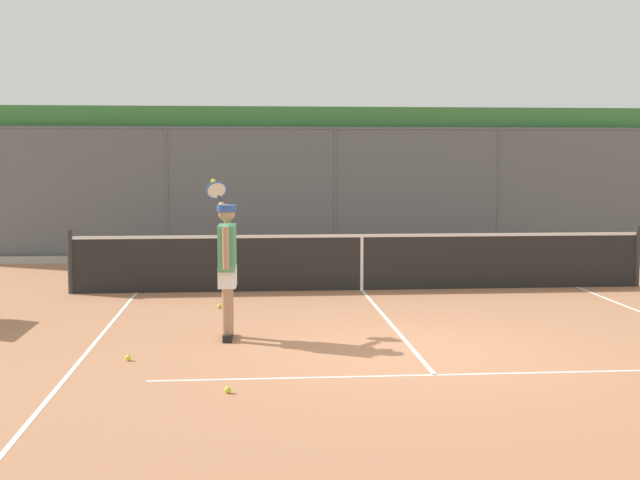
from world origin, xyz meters
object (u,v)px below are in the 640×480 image
tennis_ball_near_baseline (128,358)px  tennis_ball_mid_court (219,306)px  tennis_player (227,260)px  tennis_ball_near_net (228,390)px

tennis_ball_near_baseline → tennis_ball_mid_court: same height
tennis_player → tennis_ball_near_baseline: (1.08, 1.10, -0.96)m
tennis_player → tennis_ball_mid_court: (0.18, -2.16, -0.96)m
tennis_ball_mid_court → tennis_player: bearing=94.6°
tennis_ball_near_baseline → tennis_ball_near_net: size_ratio=1.00×
tennis_ball_near_baseline → tennis_ball_mid_court: size_ratio=1.00×
tennis_player → tennis_ball_near_net: bearing=-177.1°
tennis_ball_near_net → tennis_ball_mid_court: same height
tennis_ball_near_net → tennis_player: bearing=-88.6°
tennis_ball_near_baseline → tennis_ball_mid_court: 3.38m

